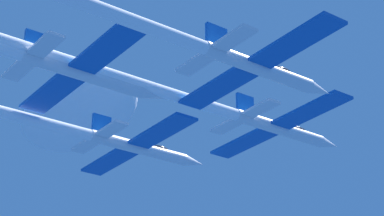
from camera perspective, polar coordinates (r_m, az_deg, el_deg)
name	(u,v)px	position (r m, az deg, el deg)	size (l,w,h in m)	color
jet_lead	(87,67)	(64.37, -8.14, 3.14)	(18.98, 72.13, 3.14)	silver
cloud_wispy	(77,113)	(117.24, -8.93, -0.40)	(27.08, 14.89, 9.48)	white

